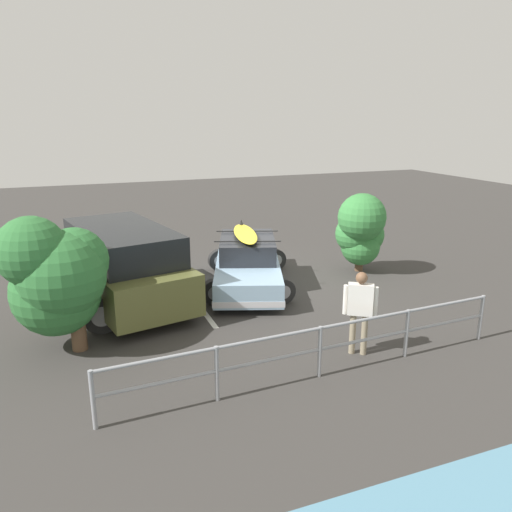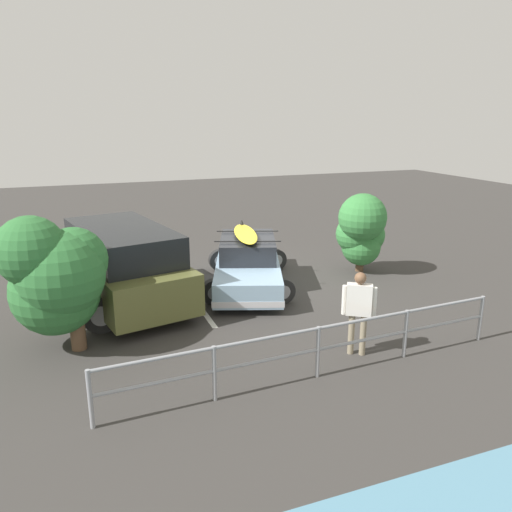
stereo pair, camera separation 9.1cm
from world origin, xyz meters
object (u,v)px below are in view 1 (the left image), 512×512
at_px(suv_car, 124,264).
at_px(bush_near_right, 57,275).
at_px(bush_near_left, 361,229).
at_px(person_bystander, 360,306).
at_px(sedan_car, 248,263).

height_order(suv_car, bush_near_right, bush_near_right).
relative_size(bush_near_left, bush_near_right, 0.86).
bearing_deg(suv_car, person_bystander, 131.03).
height_order(sedan_car, bush_near_left, bush_near_left).
relative_size(sedan_car, bush_near_right, 1.75).
bearing_deg(sedan_car, bush_near_left, 177.82).
bearing_deg(bush_near_left, person_bystander, 57.44).
relative_size(suv_car, bush_near_right, 1.85).
bearing_deg(bush_near_right, person_bystander, 157.49).
xyz_separation_m(bush_near_left, bush_near_right, (7.79, 2.18, 0.24)).
bearing_deg(sedan_car, suv_car, 3.34).
bearing_deg(suv_car, bush_near_right, 56.86).
height_order(suv_car, person_bystander, suv_car).
distance_m(suv_car, person_bystander, 5.59).
xyz_separation_m(sedan_car, suv_car, (3.12, 0.18, 0.35)).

